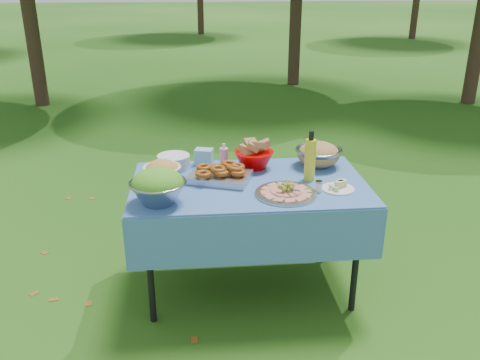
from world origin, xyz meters
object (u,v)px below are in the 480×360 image
(plate_stack, at_px, (174,161))
(oil_bottle, at_px, (310,156))
(salad_bowl, at_px, (158,186))
(charcuterie_platter, at_px, (286,188))
(bread_bowl, at_px, (254,155))
(picnic_table, at_px, (249,236))
(pasta_bowl_steel, at_px, (319,154))

(plate_stack, height_order, oil_bottle, oil_bottle)
(salad_bowl, bearing_deg, charcuterie_platter, 4.33)
(bread_bowl, bearing_deg, plate_stack, 174.99)
(salad_bowl, distance_m, plate_stack, 0.58)
(salad_bowl, xyz_separation_m, bread_bowl, (0.61, 0.52, -0.02))
(picnic_table, relative_size, charcuterie_platter, 3.96)
(salad_bowl, bearing_deg, picnic_table, 25.52)
(picnic_table, bearing_deg, charcuterie_platter, -46.26)
(charcuterie_platter, relative_size, oil_bottle, 1.15)
(pasta_bowl_steel, xyz_separation_m, charcuterie_platter, (-0.30, -0.47, -0.04))
(pasta_bowl_steel, bearing_deg, oil_bottle, -115.06)
(salad_bowl, bearing_deg, plate_stack, 83.18)
(salad_bowl, height_order, oil_bottle, oil_bottle)
(salad_bowl, distance_m, bread_bowl, 0.80)
(picnic_table, relative_size, bread_bowl, 5.53)
(salad_bowl, distance_m, pasta_bowl_steel, 1.17)
(pasta_bowl_steel, height_order, oil_bottle, oil_bottle)
(salad_bowl, distance_m, charcuterie_platter, 0.75)
(plate_stack, xyz_separation_m, bread_bowl, (0.54, -0.05, 0.04))
(bread_bowl, height_order, pasta_bowl_steel, bread_bowl)
(pasta_bowl_steel, relative_size, charcuterie_platter, 0.84)
(charcuterie_platter, bearing_deg, pasta_bowl_steel, 57.12)
(bread_bowl, bearing_deg, picnic_table, -102.63)
(picnic_table, relative_size, plate_stack, 6.68)
(picnic_table, distance_m, pasta_bowl_steel, 0.73)
(bread_bowl, xyz_separation_m, charcuterie_platter, (0.14, -0.47, -0.05))
(pasta_bowl_steel, bearing_deg, bread_bowl, -179.85)
(bread_bowl, xyz_separation_m, oil_bottle, (0.32, -0.25, 0.07))
(picnic_table, height_order, charcuterie_platter, charcuterie_platter)
(charcuterie_platter, distance_m, oil_bottle, 0.31)
(charcuterie_platter, xyz_separation_m, oil_bottle, (0.19, 0.22, 0.12))
(bread_bowl, distance_m, charcuterie_platter, 0.49)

